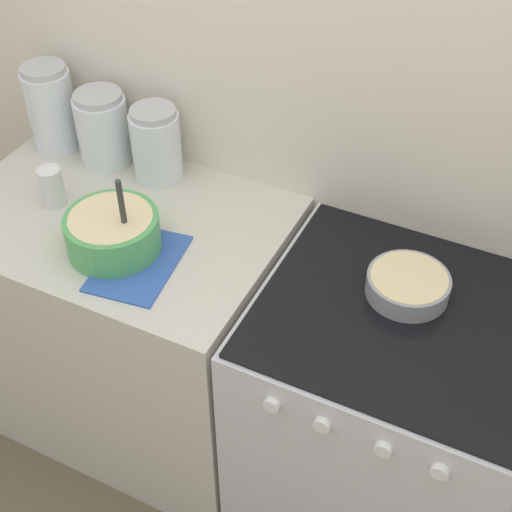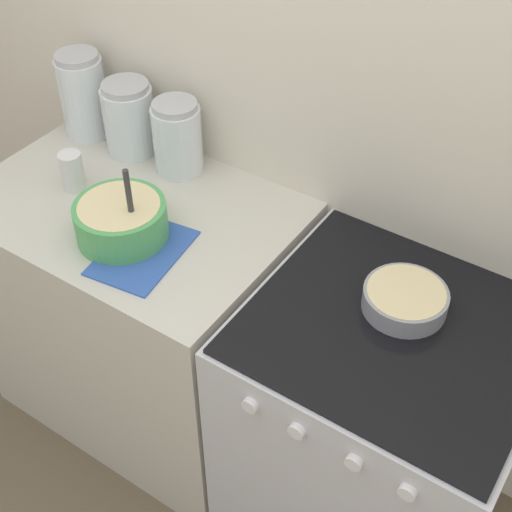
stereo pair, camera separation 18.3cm
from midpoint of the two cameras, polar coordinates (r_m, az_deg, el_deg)
wall_back at (r=1.95m, az=2.68°, el=11.80°), size 4.92×0.05×2.40m
countertop_cabinet at (r=2.39m, az=-12.03°, el=-5.46°), size 0.96×0.66×0.91m
stove at (r=2.13m, az=7.51°, el=-13.02°), size 0.72×0.68×0.91m
mixing_bowl at (r=1.94m, az=-14.07°, el=1.84°), size 0.25×0.25×0.24m
baking_pan at (r=1.80m, az=9.25°, el=-2.41°), size 0.21×0.21×0.06m
storage_jar_left at (r=2.38m, az=-18.16°, el=10.74°), size 0.15×0.15×0.28m
storage_jar_middle at (r=2.27m, az=-14.40°, el=9.45°), size 0.16×0.16×0.23m
storage_jar_right at (r=2.17m, az=-10.38°, el=8.38°), size 0.15×0.15×0.23m
tin_can at (r=2.15m, az=-18.39°, el=5.18°), size 0.07×0.07×0.12m
recipe_page at (r=1.92m, az=-12.09°, el=-0.68°), size 0.23×0.31×0.01m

